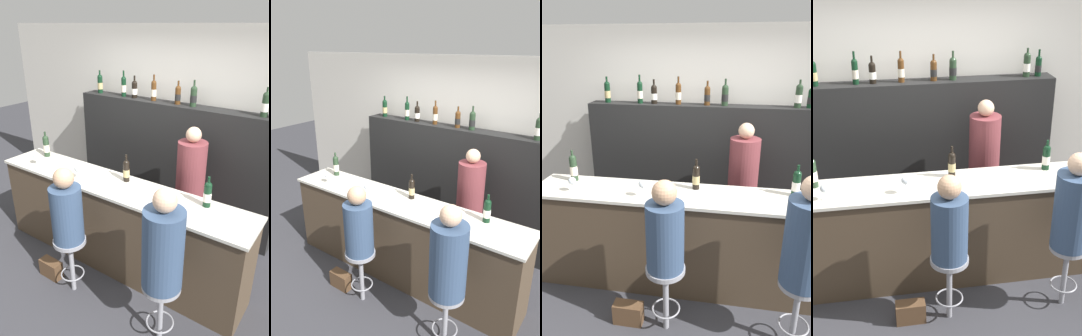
# 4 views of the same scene
# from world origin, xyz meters

# --- Properties ---
(ground_plane) EXTENTS (16.00, 16.00, 0.00)m
(ground_plane) POSITION_xyz_m (0.00, 0.00, 0.00)
(ground_plane) COLOR #333338
(wall_back) EXTENTS (6.40, 0.05, 2.60)m
(wall_back) POSITION_xyz_m (0.00, 1.73, 1.30)
(wall_back) COLOR beige
(wall_back) RESTS_ON ground_plane
(bar_counter) EXTENTS (3.05, 0.55, 1.02)m
(bar_counter) POSITION_xyz_m (0.00, 0.26, 0.51)
(bar_counter) COLOR #473828
(bar_counter) RESTS_ON ground_plane
(back_bar_cabinet) EXTENTS (2.86, 0.28, 1.66)m
(back_bar_cabinet) POSITION_xyz_m (0.00, 1.50, 0.83)
(back_bar_cabinet) COLOR black
(back_bar_cabinet) RESTS_ON ground_plane
(wine_bottle_counter_0) EXTENTS (0.08, 0.08, 0.33)m
(wine_bottle_counter_0) POSITION_xyz_m (-1.20, 0.40, 1.16)
(wine_bottle_counter_0) COLOR #233823
(wine_bottle_counter_0) RESTS_ON bar_counter
(wine_bottle_counter_1) EXTENTS (0.07, 0.07, 0.31)m
(wine_bottle_counter_1) POSITION_xyz_m (0.07, 0.40, 1.15)
(wine_bottle_counter_1) COLOR black
(wine_bottle_counter_1) RESTS_ON bar_counter
(wine_bottle_counter_2) EXTENTS (0.08, 0.08, 0.30)m
(wine_bottle_counter_2) POSITION_xyz_m (1.00, 0.40, 1.15)
(wine_bottle_counter_2) COLOR black
(wine_bottle_counter_2) RESTS_ON bar_counter
(wine_bottle_backbar_0) EXTENTS (0.07, 0.07, 0.32)m
(wine_bottle_backbar_0) POSITION_xyz_m (-1.21, 1.50, 1.79)
(wine_bottle_backbar_0) COLOR black
(wine_bottle_backbar_0) RESTS_ON back_bar_cabinet
(wine_bottle_backbar_1) EXTENTS (0.07, 0.07, 0.35)m
(wine_bottle_backbar_1) POSITION_xyz_m (-0.78, 1.50, 1.80)
(wine_bottle_backbar_1) COLOR black
(wine_bottle_backbar_1) RESTS_ON back_bar_cabinet
(wine_bottle_backbar_2) EXTENTS (0.08, 0.08, 0.30)m
(wine_bottle_backbar_2) POSITION_xyz_m (-0.60, 1.50, 1.78)
(wine_bottle_backbar_2) COLOR black
(wine_bottle_backbar_2) RESTS_ON back_bar_cabinet
(wine_bottle_backbar_3) EXTENTS (0.07, 0.07, 0.33)m
(wine_bottle_backbar_3) POSITION_xyz_m (-0.29, 1.50, 1.79)
(wine_bottle_backbar_3) COLOR #4C2D14
(wine_bottle_backbar_3) RESTS_ON back_bar_cabinet
(wine_bottle_backbar_4) EXTENTS (0.07, 0.07, 0.29)m
(wine_bottle_backbar_4) POSITION_xyz_m (0.06, 1.50, 1.78)
(wine_bottle_backbar_4) COLOR #4C2D14
(wine_bottle_backbar_4) RESTS_ON back_bar_cabinet
(wine_bottle_backbar_5) EXTENTS (0.08, 0.08, 0.32)m
(wine_bottle_backbar_5) POSITION_xyz_m (0.28, 1.50, 1.79)
(wine_bottle_backbar_5) COLOR #233823
(wine_bottle_backbar_5) RESTS_ON back_bar_cabinet
(wine_bottle_backbar_6) EXTENTS (0.08, 0.08, 0.32)m
(wine_bottle_backbar_6) POSITION_xyz_m (1.12, 1.50, 1.80)
(wine_bottle_backbar_6) COLOR #233823
(wine_bottle_backbar_6) RESTS_ON back_bar_cabinet
(wine_glass_0) EXTENTS (0.07, 0.07, 0.15)m
(wine_glass_0) POSITION_xyz_m (-1.09, 0.13, 1.13)
(wine_glass_0) COLOR silver
(wine_glass_0) RESTS_ON bar_counter
(wine_glass_1) EXTENTS (0.08, 0.08, 0.17)m
(wine_glass_1) POSITION_xyz_m (-0.40, 0.13, 1.14)
(wine_glass_1) COLOR silver
(wine_glass_1) RESTS_ON bar_counter
(tasting_menu) EXTENTS (0.21, 0.30, 0.00)m
(tasting_menu) POSITION_xyz_m (0.43, 0.15, 1.03)
(tasting_menu) COLOR white
(tasting_menu) RESTS_ON bar_counter
(bar_stool_left) EXTENTS (0.33, 0.33, 0.64)m
(bar_stool_left) POSITION_xyz_m (-0.09, -0.35, 0.49)
(bar_stool_left) COLOR gray
(bar_stool_left) RESTS_ON ground_plane
(guest_seated_left) EXTENTS (0.31, 0.31, 0.77)m
(guest_seated_left) POSITION_xyz_m (-0.09, -0.35, 0.97)
(guest_seated_left) COLOR #334766
(guest_seated_left) RESTS_ON bar_stool_left
(bar_stool_right) EXTENTS (0.33, 0.33, 0.64)m
(bar_stool_right) POSITION_xyz_m (0.97, -0.35, 0.49)
(bar_stool_right) COLOR gray
(bar_stool_right) RESTS_ON ground_plane
(guest_seated_right) EXTENTS (0.33, 0.33, 0.88)m
(guest_seated_right) POSITION_xyz_m (0.97, -0.35, 1.02)
(guest_seated_right) COLOR #334766
(guest_seated_right) RESTS_ON bar_stool_right
(bartender) EXTENTS (0.34, 0.34, 1.56)m
(bartender) POSITION_xyz_m (0.54, 1.01, 0.72)
(bartender) COLOR brown
(bartender) RESTS_ON ground_plane
(handbag) EXTENTS (0.26, 0.12, 0.20)m
(handbag) POSITION_xyz_m (-0.43, -0.35, 0.10)
(handbag) COLOR #513823
(handbag) RESTS_ON ground_plane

